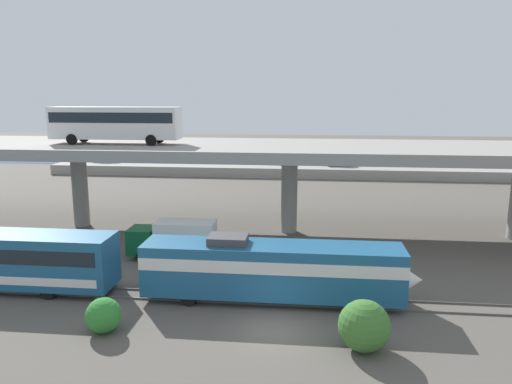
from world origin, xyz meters
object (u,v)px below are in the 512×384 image
parked_car_7 (340,161)px  parked_car_1 (106,157)px  train_locomotive (285,268)px  parked_car_2 (363,158)px  parked_car_3 (205,156)px  parked_car_4 (320,159)px  parked_car_5 (280,159)px  parked_car_0 (471,159)px  transit_bus_on_overpass (115,122)px  service_truck_west (175,239)px  parked_car_6 (140,156)px

parked_car_7 → parked_car_1: bearing=-1.0°
train_locomotive → parked_car_2: train_locomotive is taller
parked_car_7 → parked_car_3: bearing=-11.1°
parked_car_4 → parked_car_5: 6.67m
parked_car_7 → parked_car_5: bearing=-8.1°
train_locomotive → parked_car_2: (10.33, 53.79, 0.10)m
parked_car_0 → parked_car_2: size_ratio=1.00×
parked_car_0 → parked_car_4: bearing=3.7°
transit_bus_on_overpass → service_truck_west: size_ratio=1.76×
service_truck_west → parked_car_0: bearing=-128.2°
transit_bus_on_overpass → parked_car_0: transit_bus_on_overpass is taller
parked_car_6 → parked_car_3: bearing=9.9°
train_locomotive → parked_car_4: size_ratio=4.11×
service_truck_west → parked_car_7: (15.24, 42.01, 0.65)m
parked_car_1 → parked_car_3: same height
transit_bus_on_overpass → parked_car_5: bearing=-110.2°
parked_car_0 → parked_car_7: bearing=11.7°
service_truck_west → parked_car_4: 46.43m
train_locomotive → parked_car_2: bearing=79.1°
parked_car_6 → parked_car_4: bearing=0.4°
parked_car_5 → parked_car_2: bearing=-167.0°
train_locomotive → parked_car_3: size_ratio=4.02×
train_locomotive → parked_car_6: size_ratio=4.14×
train_locomotive → parked_car_7: train_locomotive is taller
parked_car_7 → train_locomotive: bearing=82.8°
parked_car_6 → service_truck_west: bearing=-67.8°
parked_car_0 → parked_car_6: same height
train_locomotive → parked_car_3: bearing=107.0°
parked_car_1 → parked_car_0: bearing=3.5°
parked_car_5 → parked_car_6: bearing=-2.9°
parked_car_4 → parked_car_6: same height
train_locomotive → transit_bus_on_overpass: bearing=137.6°
service_truck_west → transit_bus_on_overpass: bearing=-46.3°
transit_bus_on_overpass → parked_car_7: (22.72, 34.19, -7.99)m
transit_bus_on_overpass → parked_car_3: transit_bus_on_overpass is taller
parked_car_5 → parked_car_3: bearing=-13.3°
parked_car_6 → parked_car_7: 33.56m
service_truck_west → parked_car_6: bearing=-67.8°
parked_car_7 → transit_bus_on_overpass: bearing=56.4°
train_locomotive → parked_car_1: bearing=123.0°
parked_car_2 → parked_car_3: (-26.80, -0.09, -0.00)m
parked_car_1 → parked_car_3: size_ratio=1.00×
parked_car_7 → service_truck_west: bearing=70.1°
parked_car_1 → parked_car_5: bearing=1.3°
parked_car_3 → transit_bus_on_overpass: bearing=-90.0°
parked_car_2 → parked_car_6: bearing=-177.0°
parked_car_2 → parked_car_6: size_ratio=1.07×
parked_car_0 → parked_car_2: same height
parked_car_5 → parked_car_7: same height
parked_car_3 → parked_car_2: bearing=0.2°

